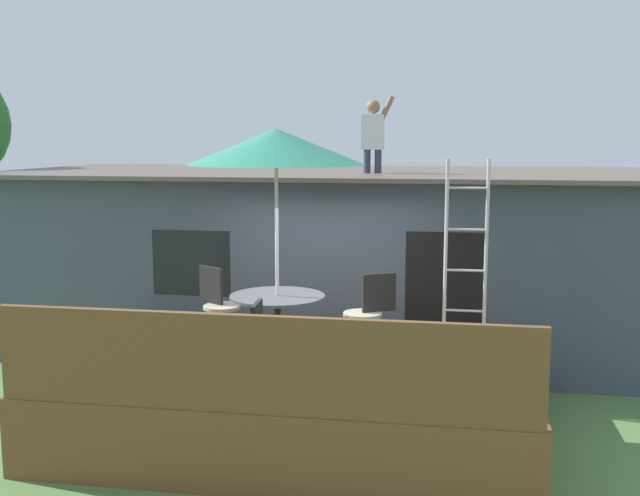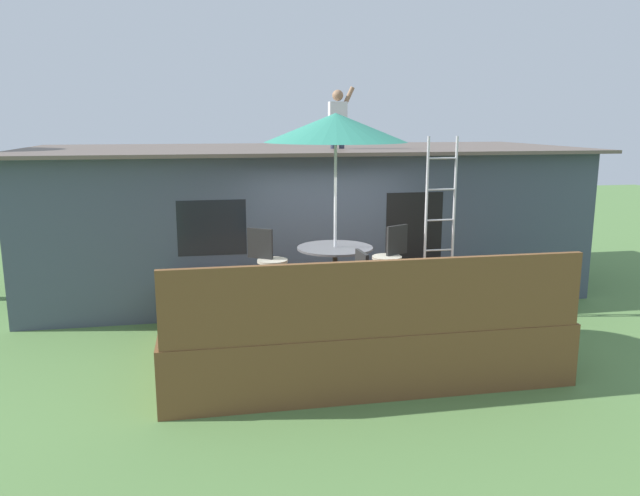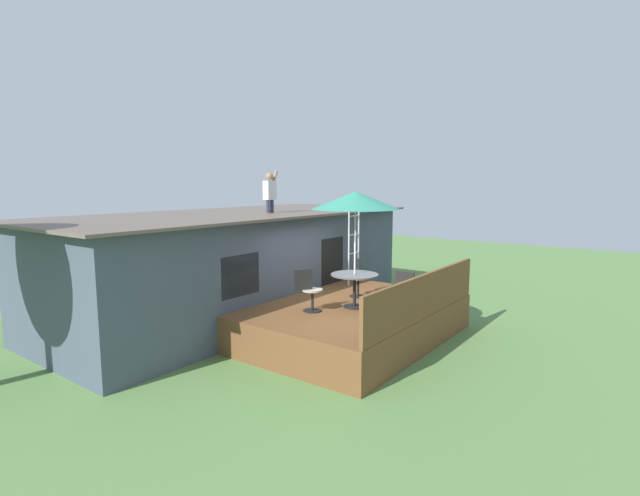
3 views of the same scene
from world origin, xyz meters
The scene contains 11 objects.
ground_plane centered at (0.00, 0.00, 0.00)m, with size 40.00×40.00×0.00m, color #567F42.
house centered at (0.00, 3.60, 1.37)m, with size 10.50×4.50×2.74m.
deck centered at (0.00, 0.00, 0.40)m, with size 5.06×3.75×0.80m, color brown.
deck_railing centered at (0.00, -1.82, 1.25)m, with size 4.96×0.08×0.90m, color brown.
patio_table centered at (-0.19, -0.25, 1.39)m, with size 1.04×1.04×0.74m.
patio_umbrella centered at (-0.19, -0.25, 3.15)m, with size 1.90×1.90×2.54m.
step_ladder centered at (1.84, 1.08, 1.90)m, with size 0.52×0.04×2.20m.
person_figure centered at (0.52, 2.88, 3.34)m, with size 0.47×0.20×1.11m.
patio_chair_left centered at (-1.06, 0.34, 1.26)m, with size 0.56×0.46×0.92m.
patio_chair_right centered at (0.75, 0.25, 1.26)m, with size 0.58×0.44×0.92m.
patio_chair_near centered at (-0.13, -1.29, 1.26)m, with size 0.44×0.62×0.92m.
Camera 1 is at (1.63, -8.08, 3.24)m, focal length 42.28 mm.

